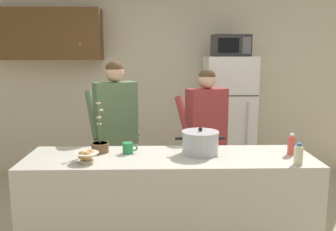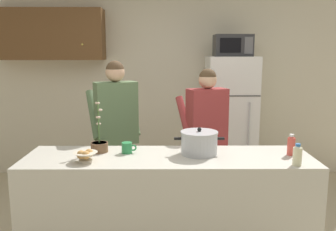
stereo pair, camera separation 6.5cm
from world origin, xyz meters
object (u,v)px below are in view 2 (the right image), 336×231
(person_near_pot, at_px, (116,121))
(bottle_mid_counter, at_px, (297,155))
(bottle_near_edge, at_px, (291,145))
(refrigerator, at_px, (230,121))
(bread_bowl, at_px, (85,156))
(microwave, at_px, (233,46))
(coffee_mug, at_px, (127,148))
(potted_orchid, at_px, (99,145))
(person_by_sink, at_px, (206,127))
(cooking_pot, at_px, (199,143))

(person_near_pot, relative_size, bottle_mid_counter, 9.82)
(bottle_near_edge, distance_m, bottle_mid_counter, 0.29)
(refrigerator, height_order, bread_bowl, refrigerator)
(microwave, height_order, coffee_mug, microwave)
(refrigerator, relative_size, potted_orchid, 3.81)
(refrigerator, xyz_separation_m, bread_bowl, (-1.51, -2.01, 0.11))
(person_by_sink, xyz_separation_m, potted_orchid, (-1.01, -0.67, -0.02))
(bread_bowl, bearing_deg, potted_orchid, 78.53)
(cooking_pot, relative_size, potted_orchid, 0.95)
(refrigerator, xyz_separation_m, cooking_pot, (-0.58, -1.79, 0.16))
(microwave, distance_m, bottle_mid_counter, 2.26)
(bread_bowl, xyz_separation_m, bottle_mid_counter, (1.66, -0.10, 0.03))
(person_by_sink, height_order, potted_orchid, person_by_sink)
(coffee_mug, bearing_deg, person_near_pot, 104.97)
(person_near_pot, bearing_deg, microwave, 36.12)
(microwave, height_order, person_near_pot, microwave)
(cooking_pot, bearing_deg, refrigerator, 71.87)
(cooking_pot, bearing_deg, bread_bowl, -166.64)
(coffee_mug, bearing_deg, bottle_near_edge, -2.76)
(refrigerator, xyz_separation_m, coffee_mug, (-1.21, -1.75, 0.11))
(refrigerator, height_order, bottle_mid_counter, refrigerator)
(person_near_pot, bearing_deg, cooking_pot, -42.59)
(refrigerator, xyz_separation_m, bottle_near_edge, (0.19, -1.82, 0.15))
(bread_bowl, bearing_deg, microwave, 52.70)
(person_by_sink, xyz_separation_m, bread_bowl, (-1.07, -0.96, -0.03))
(microwave, xyz_separation_m, person_by_sink, (-0.44, -1.03, -0.86))
(coffee_mug, relative_size, bottle_mid_counter, 0.76)
(cooking_pot, bearing_deg, potted_orchid, 175.32)
(person_near_pot, distance_m, cooking_pot, 1.10)
(bottle_mid_counter, distance_m, potted_orchid, 1.65)
(person_near_pot, xyz_separation_m, bottle_mid_counter, (1.54, -1.06, -0.06))
(refrigerator, xyz_separation_m, person_near_pot, (-1.40, -1.04, 0.20))
(cooking_pot, distance_m, bottle_near_edge, 0.78)
(refrigerator, xyz_separation_m, bottle_mid_counter, (0.15, -2.10, 0.14))
(microwave, bearing_deg, bottle_near_edge, -83.83)
(person_near_pot, bearing_deg, bottle_near_edge, -26.15)
(person_by_sink, relative_size, bottle_mid_counter, 9.35)
(person_by_sink, height_order, bread_bowl, person_by_sink)
(person_near_pot, bearing_deg, bottle_mid_counter, -34.57)
(refrigerator, bearing_deg, bottle_mid_counter, -86.03)
(microwave, bearing_deg, bread_bowl, -127.30)
(bread_bowl, height_order, potted_orchid, potted_orchid)
(refrigerator, distance_m, potted_orchid, 2.25)
(person_near_pot, distance_m, potted_orchid, 0.68)
(person_near_pot, distance_m, bottle_mid_counter, 1.87)
(person_by_sink, relative_size, coffee_mug, 12.35)
(refrigerator, relative_size, cooking_pot, 4.01)
(bread_bowl, bearing_deg, cooking_pot, 13.36)
(refrigerator, bearing_deg, bread_bowl, -127.00)
(bread_bowl, distance_m, bottle_near_edge, 1.72)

